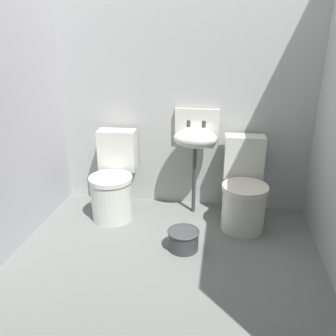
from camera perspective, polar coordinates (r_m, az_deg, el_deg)
ground_plane at (r=2.72m, az=-1.01°, el=-16.90°), size 2.82×2.67×0.08m
wall_back at (r=3.35m, az=2.58°, el=13.41°), size 2.82×0.10×2.38m
toilet_left at (r=3.33m, az=-8.95°, el=-2.42°), size 0.42×0.61×0.78m
toilet_right at (r=3.19m, az=12.31°, el=-3.81°), size 0.42×0.61×0.78m
sink at (r=3.22m, az=4.54°, el=5.11°), size 0.42×0.35×0.99m
bucket at (r=2.87m, az=2.54°, el=-11.59°), size 0.26×0.26×0.17m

